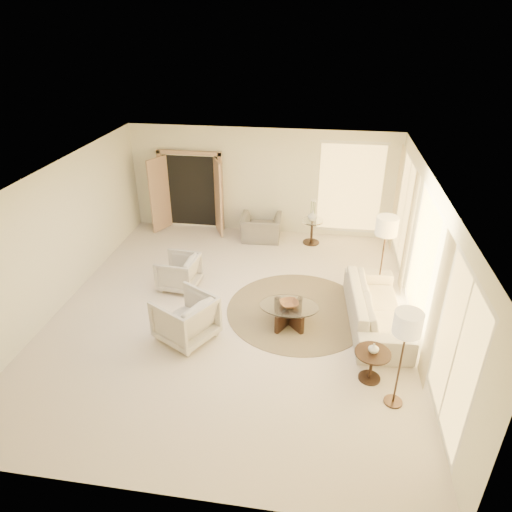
# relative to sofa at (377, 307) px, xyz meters

# --- Properties ---
(room) EXTENTS (7.04, 8.04, 2.83)m
(room) POSITION_rel_sofa_xyz_m (-2.77, -0.05, 1.03)
(room) COLOR silver
(room) RESTS_ON ground
(windows_right) EXTENTS (0.10, 6.40, 2.40)m
(windows_right) POSITION_rel_sofa_xyz_m (0.68, 0.05, 0.98)
(windows_right) COLOR #FFCD66
(windows_right) RESTS_ON room
(window_back_corner) EXTENTS (1.70, 0.10, 2.40)m
(window_back_corner) POSITION_rel_sofa_xyz_m (-0.47, 3.90, 0.98)
(window_back_corner) COLOR #FFCD66
(window_back_corner) RESTS_ON room
(curtains_right) EXTENTS (0.06, 5.20, 2.60)m
(curtains_right) POSITION_rel_sofa_xyz_m (0.63, 0.95, 0.93)
(curtains_right) COLOR beige
(curtains_right) RESTS_ON room
(french_doors) EXTENTS (1.95, 0.66, 2.16)m
(french_doors) POSITION_rel_sofa_xyz_m (-4.67, 3.77, 0.70)
(french_doors) COLOR tan
(french_doors) RESTS_ON room
(area_rug) EXTENTS (2.93, 2.93, 0.01)m
(area_rug) POSITION_rel_sofa_xyz_m (-1.50, 0.20, -0.36)
(area_rug) COLOR #463928
(area_rug) RESTS_ON room
(sofa) EXTENTS (1.16, 2.58, 0.73)m
(sofa) POSITION_rel_sofa_xyz_m (0.00, 0.00, 0.00)
(sofa) COLOR beige
(sofa) RESTS_ON room
(armchair_left) EXTENTS (0.82, 0.87, 0.82)m
(armchair_left) POSITION_rel_sofa_xyz_m (-4.12, 0.72, 0.04)
(armchair_left) COLOR beige
(armchair_left) RESTS_ON room
(armchair_right) EXTENTS (1.21, 1.23, 0.95)m
(armchair_right) POSITION_rel_sofa_xyz_m (-3.46, -0.97, 0.11)
(armchair_right) COLOR beige
(armchair_right) RESTS_ON room
(accent_chair) EXTENTS (1.06, 0.72, 0.90)m
(accent_chair) POSITION_rel_sofa_xyz_m (-2.69, 3.35, 0.08)
(accent_chair) COLOR gray
(accent_chair) RESTS_ON room
(coffee_table) EXTENTS (1.26, 1.26, 0.41)m
(coffee_table) POSITION_rel_sofa_xyz_m (-1.64, -0.26, -0.11)
(coffee_table) COLOR black
(coffee_table) RESTS_ON room
(end_table) EXTENTS (0.58, 0.58, 0.55)m
(end_table) POSITION_rel_sofa_xyz_m (-0.20, -1.56, 0.01)
(end_table) COLOR black
(end_table) RESTS_ON room
(side_table) EXTENTS (0.55, 0.55, 0.64)m
(side_table) POSITION_rel_sofa_xyz_m (-1.37, 3.35, 0.02)
(side_table) COLOR #31241D
(side_table) RESTS_ON room
(floor_lamp_near) EXTENTS (0.44, 0.44, 1.81)m
(floor_lamp_near) POSITION_rel_sofa_xyz_m (0.13, 1.02, 1.17)
(floor_lamp_near) COLOR #31241D
(floor_lamp_near) RESTS_ON room
(floor_lamp_far) EXTENTS (0.40, 0.40, 1.67)m
(floor_lamp_far) POSITION_rel_sofa_xyz_m (0.13, -2.04, 1.05)
(floor_lamp_far) COLOR #31241D
(floor_lamp_far) RESTS_ON room
(bowl) EXTENTS (0.45, 0.45, 0.09)m
(bowl) POSITION_rel_sofa_xyz_m (-1.64, -0.26, 0.09)
(bowl) COLOR brown
(bowl) RESTS_ON coffee_table
(end_vase) EXTENTS (0.22, 0.22, 0.18)m
(end_vase) POSITION_rel_sofa_xyz_m (-0.20, -1.56, 0.26)
(end_vase) COLOR silver
(end_vase) RESTS_ON end_table
(side_vase) EXTENTS (0.29, 0.29, 0.26)m
(side_vase) POSITION_rel_sofa_xyz_m (-1.37, 3.35, 0.40)
(side_vase) COLOR silver
(side_vase) RESTS_ON side_table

